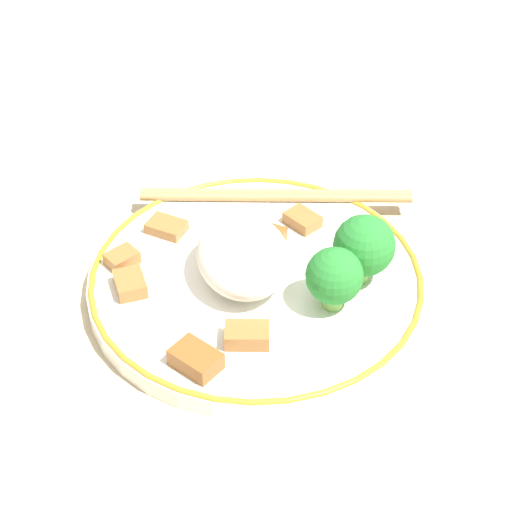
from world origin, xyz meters
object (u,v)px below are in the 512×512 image
broccoli_back_left (334,277)px  broccoli_back_center (364,246)px  plate (256,281)px  chopsticks (276,195)px

broccoli_back_left → broccoli_back_center: bearing=-49.6°
broccoli_back_left → broccoli_back_center: 0.04m
plate → chopsticks: (0.10, -0.03, 0.01)m
broccoli_back_left → chopsticks: bearing=7.0°
plate → broccoli_back_left: 0.07m
broccoli_back_center → broccoli_back_left: bearing=130.4°
broccoli_back_center → chopsticks: size_ratio=0.25×
broccoli_back_left → chopsticks: 0.14m
plate → chopsticks: chopsticks is taller
plate → chopsticks: size_ratio=1.12×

